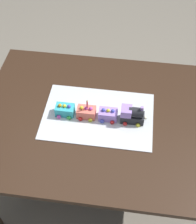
# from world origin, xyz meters

# --- Properties ---
(ground_plane) EXTENTS (8.00, 8.00, 0.00)m
(ground_plane) POSITION_xyz_m (0.00, 0.00, 0.00)
(ground_plane) COLOR gray
(dining_table) EXTENTS (1.40, 1.00, 0.74)m
(dining_table) POSITION_xyz_m (0.00, 0.00, 0.63)
(dining_table) COLOR #382316
(dining_table) RESTS_ON ground
(cake_board) EXTENTS (0.60, 0.40, 0.00)m
(cake_board) POSITION_xyz_m (0.04, -0.01, 0.74)
(cake_board) COLOR silver
(cake_board) RESTS_ON dining_table
(cake_locomotive) EXTENTS (0.14, 0.08, 0.12)m
(cake_locomotive) POSITION_xyz_m (-0.14, 0.00, 0.79)
(cake_locomotive) COLOR #232328
(cake_locomotive) RESTS_ON cake_board
(cake_car_gondola_lavender) EXTENTS (0.10, 0.08, 0.07)m
(cake_car_gondola_lavender) POSITION_xyz_m (-0.01, 0.00, 0.77)
(cake_car_gondola_lavender) COLOR #AD84E0
(cake_car_gondola_lavender) RESTS_ON cake_board
(cake_car_hopper_coral) EXTENTS (0.10, 0.08, 0.07)m
(cake_car_hopper_coral) POSITION_xyz_m (0.11, 0.00, 0.77)
(cake_car_hopper_coral) COLOR #F27260
(cake_car_hopper_coral) RESTS_ON cake_board
(cake_car_tanker_turquoise) EXTENTS (0.10, 0.08, 0.07)m
(cake_car_tanker_turquoise) POSITION_xyz_m (0.22, 0.00, 0.77)
(cake_car_tanker_turquoise) COLOR #38B7C6
(cake_car_tanker_turquoise) RESTS_ON cake_board
(birthday_candle) EXTENTS (0.01, 0.01, 0.06)m
(birthday_candle) POSITION_xyz_m (0.10, 0.00, 0.84)
(birthday_candle) COLOR #F24C59
(birthday_candle) RESTS_ON cake_car_hopper_coral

